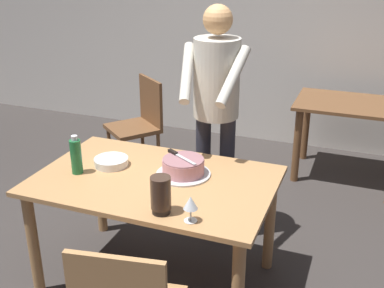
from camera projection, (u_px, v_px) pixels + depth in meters
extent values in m
plane|color=#383330|center=(158.00, 278.00, 3.22)|extent=(14.00, 14.00, 0.00)
cube|color=silver|center=(263.00, 18.00, 5.08)|extent=(10.00, 0.12, 2.70)
cube|color=tan|center=(155.00, 181.00, 2.94)|extent=(1.46, 0.94, 0.03)
cylinder|color=tan|center=(33.00, 245.00, 2.96)|extent=(0.07, 0.07, 0.72)
cylinder|color=tan|center=(100.00, 189.00, 3.64)|extent=(0.07, 0.07, 0.72)
cylinder|color=tan|center=(270.00, 222.00, 3.20)|extent=(0.07, 0.07, 0.72)
cylinder|color=silver|center=(183.00, 174.00, 2.97)|extent=(0.34, 0.34, 0.01)
cylinder|color=#D18C93|center=(183.00, 167.00, 2.95)|extent=(0.26, 0.26, 0.09)
cylinder|color=#926267|center=(183.00, 159.00, 2.94)|extent=(0.25, 0.25, 0.01)
cube|color=silver|center=(185.00, 159.00, 2.92)|extent=(0.18, 0.12, 0.00)
cube|color=black|center=(173.00, 152.00, 3.01)|extent=(0.08, 0.06, 0.02)
cylinder|color=white|center=(111.00, 165.00, 3.11)|extent=(0.22, 0.22, 0.01)
cylinder|color=white|center=(111.00, 163.00, 3.10)|extent=(0.22, 0.22, 0.01)
cylinder|color=white|center=(111.00, 162.00, 3.10)|extent=(0.22, 0.22, 0.01)
cylinder|color=white|center=(111.00, 160.00, 3.09)|extent=(0.22, 0.22, 0.01)
cylinder|color=white|center=(111.00, 159.00, 3.09)|extent=(0.22, 0.22, 0.01)
cylinder|color=silver|center=(191.00, 221.00, 2.48)|extent=(0.07, 0.07, 0.00)
cylinder|color=silver|center=(191.00, 214.00, 2.47)|extent=(0.01, 0.01, 0.07)
cone|color=silver|center=(191.00, 203.00, 2.44)|extent=(0.08, 0.08, 0.07)
cylinder|color=#1E6B38|center=(76.00, 157.00, 2.96)|extent=(0.07, 0.07, 0.22)
cylinder|color=silver|center=(74.00, 138.00, 2.92)|extent=(0.04, 0.04, 0.03)
cylinder|color=black|center=(161.00, 210.00, 2.55)|extent=(0.10, 0.10, 0.03)
cylinder|color=#3F2D23|center=(161.00, 193.00, 2.51)|extent=(0.11, 0.11, 0.18)
cylinder|color=#2D2D38|center=(226.00, 178.00, 3.55)|extent=(0.11, 0.11, 0.95)
cylinder|color=#2D2D38|center=(203.00, 175.00, 3.60)|extent=(0.11, 0.11, 0.95)
cylinder|color=beige|center=(217.00, 78.00, 3.29)|extent=(0.32, 0.32, 0.55)
sphere|color=tan|center=(218.00, 19.00, 3.14)|extent=(0.20, 0.20, 0.20)
cylinder|color=beige|center=(233.00, 76.00, 3.06)|extent=(0.13, 0.42, 0.34)
cylinder|color=beige|center=(187.00, 73.00, 3.14)|extent=(0.18, 0.42, 0.34)
cube|color=brown|center=(352.00, 104.00, 4.38)|extent=(1.00, 0.70, 0.03)
cylinder|color=brown|center=(297.00, 146.00, 4.43)|extent=(0.07, 0.07, 0.71)
cylinder|color=brown|center=(306.00, 126.00, 4.90)|extent=(0.07, 0.07, 0.71)
cube|color=brown|center=(133.00, 128.00, 4.63)|extent=(0.62, 0.62, 0.04)
cylinder|color=brown|center=(124.00, 160.00, 4.49)|extent=(0.04, 0.04, 0.41)
cylinder|color=brown|center=(109.00, 147.00, 4.78)|extent=(0.04, 0.04, 0.41)
cylinder|color=brown|center=(159.00, 152.00, 4.66)|extent=(0.04, 0.04, 0.41)
cylinder|color=brown|center=(143.00, 140.00, 4.95)|extent=(0.04, 0.04, 0.41)
cube|color=brown|center=(151.00, 101.00, 4.63)|extent=(0.36, 0.30, 0.45)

